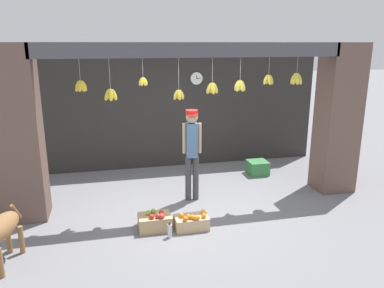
{
  "coord_description": "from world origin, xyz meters",
  "views": [
    {
      "loc": [
        -1.45,
        -5.96,
        2.85
      ],
      "look_at": [
        0.0,
        0.37,
        1.08
      ],
      "focal_mm": 35.0,
      "sensor_mm": 36.0,
      "label": 1
    }
  ],
  "objects_px": {
    "water_bottle": "(170,231)",
    "wall_clock": "(197,78)",
    "shopkeeper": "(192,148)",
    "produce_box_green": "(258,168)",
    "fruit_crate_oranges": "(192,222)",
    "fruit_crate_apples": "(155,222)"
  },
  "relations": [
    {
      "from": "produce_box_green",
      "to": "wall_clock",
      "type": "xyz_separation_m",
      "value": [
        -1.17,
        1.0,
        1.91
      ]
    },
    {
      "from": "shopkeeper",
      "to": "fruit_crate_apples",
      "type": "distance_m",
      "value": 1.57
    },
    {
      "from": "fruit_crate_apples",
      "to": "water_bottle",
      "type": "height_order",
      "value": "fruit_crate_apples"
    },
    {
      "from": "fruit_crate_apples",
      "to": "produce_box_green",
      "type": "relative_size",
      "value": 1.19
    },
    {
      "from": "shopkeeper",
      "to": "water_bottle",
      "type": "relative_size",
      "value": 7.06
    },
    {
      "from": "fruit_crate_apples",
      "to": "produce_box_green",
      "type": "bearing_deg",
      "value": 38.51
    },
    {
      "from": "water_bottle",
      "to": "wall_clock",
      "type": "relative_size",
      "value": 0.81
    },
    {
      "from": "shopkeeper",
      "to": "water_bottle",
      "type": "distance_m",
      "value": 1.71
    },
    {
      "from": "shopkeeper",
      "to": "wall_clock",
      "type": "relative_size",
      "value": 5.72
    },
    {
      "from": "fruit_crate_oranges",
      "to": "wall_clock",
      "type": "height_order",
      "value": "wall_clock"
    },
    {
      "from": "fruit_crate_apples",
      "to": "fruit_crate_oranges",
      "type": "bearing_deg",
      "value": -11.09
    },
    {
      "from": "fruit_crate_oranges",
      "to": "produce_box_green",
      "type": "distance_m",
      "value": 2.94
    },
    {
      "from": "fruit_crate_apples",
      "to": "wall_clock",
      "type": "height_order",
      "value": "wall_clock"
    },
    {
      "from": "produce_box_green",
      "to": "water_bottle",
      "type": "bearing_deg",
      "value": -135.41
    },
    {
      "from": "shopkeeper",
      "to": "produce_box_green",
      "type": "xyz_separation_m",
      "value": [
        1.74,
        1.04,
        -0.86
      ]
    },
    {
      "from": "fruit_crate_apples",
      "to": "water_bottle",
      "type": "distance_m",
      "value": 0.36
    },
    {
      "from": "shopkeeper",
      "to": "wall_clock",
      "type": "bearing_deg",
      "value": -99.17
    },
    {
      "from": "wall_clock",
      "to": "produce_box_green",
      "type": "bearing_deg",
      "value": -40.41
    },
    {
      "from": "fruit_crate_oranges",
      "to": "wall_clock",
      "type": "relative_size",
      "value": 1.77
    },
    {
      "from": "water_bottle",
      "to": "wall_clock",
      "type": "distance_m",
      "value": 4.06
    },
    {
      "from": "produce_box_green",
      "to": "fruit_crate_oranges",
      "type": "bearing_deg",
      "value": -132.87
    },
    {
      "from": "fruit_crate_oranges",
      "to": "wall_clock",
      "type": "xyz_separation_m",
      "value": [
        0.83,
        3.15,
        1.94
      ]
    }
  ]
}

